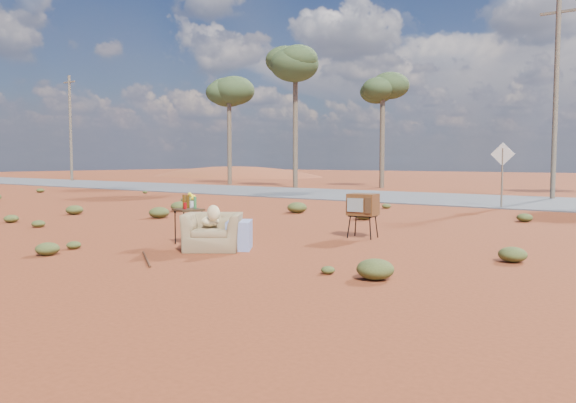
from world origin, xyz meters
The scene contains 14 objects.
ground centered at (0.00, 0.00, 0.00)m, with size 140.00×140.00×0.00m, color maroon.
highway centered at (0.00, 15.00, 0.02)m, with size 140.00×7.00×0.04m, color #565659.
dirt_mound centered at (-30.00, 34.00, 0.00)m, with size 26.00×18.00×2.00m, color brown.
armchair centered at (-0.09, -0.05, 0.41)m, with size 1.29×1.29×0.88m.
tv_unit centered at (1.27, 2.83, 0.68)m, with size 0.62×0.52×0.91m.
side_table centered at (-1.01, 0.14, 0.70)m, with size 0.59×0.59×0.96m.
rusty_bar centered at (-0.30, -1.50, 0.02)m, with size 0.04×0.04×1.41m, color #472313.
road_sign centered at (1.50, 12.00, 1.50)m, with size 0.78×0.06×2.19m.
eucalyptus_far_left centered at (-18.00, 20.00, 5.94)m, with size 3.20×3.20×7.10m.
eucalyptus_left centered at (-12.00, 19.00, 6.92)m, with size 3.20×3.20×8.10m.
eucalyptus_near_left centered at (-8.00, 22.00, 5.45)m, with size 3.20×3.20×6.60m.
utility_pole_west centered at (-32.00, 17.50, 4.15)m, with size 1.40×0.20×8.00m.
utility_pole_center centered at (2.00, 17.50, 4.15)m, with size 1.40×0.20×8.00m.
scrub_patch centered at (-0.82, 4.41, 0.14)m, with size 17.49×8.07×0.33m.
Camera 1 is at (6.82, -7.33, 1.60)m, focal length 35.00 mm.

